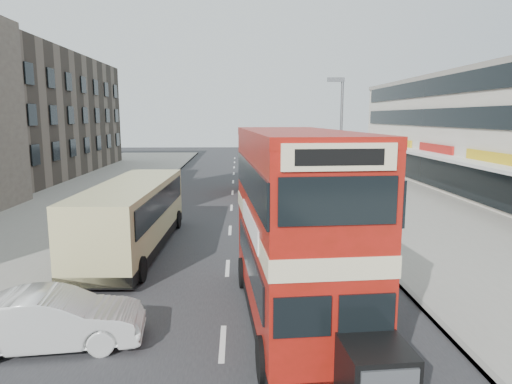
% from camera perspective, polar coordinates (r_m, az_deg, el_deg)
% --- Properties ---
extents(road_surface, '(12.00, 90.00, 0.01)m').
position_cam_1_polar(road_surface, '(29.70, -3.09, -1.98)').
color(road_surface, '#28282B').
rests_on(road_surface, ground).
extents(pavement_right, '(12.00, 90.00, 0.15)m').
position_cam_1_polar(pavement_right, '(31.86, 19.05, -1.58)').
color(pavement_right, gray).
rests_on(pavement_right, ground).
extents(pavement_left, '(12.00, 90.00, 0.15)m').
position_cam_1_polar(pavement_left, '(32.18, -24.99, -1.84)').
color(pavement_left, gray).
rests_on(pavement_left, ground).
extents(kerb_left, '(0.20, 90.00, 0.16)m').
position_cam_1_polar(kerb_left, '(30.39, -14.67, -1.88)').
color(kerb_left, gray).
rests_on(kerb_left, ground).
extents(kerb_right, '(0.20, 90.00, 0.16)m').
position_cam_1_polar(kerb_right, '(30.22, 8.56, -1.73)').
color(kerb_right, gray).
rests_on(kerb_right, ground).
extents(brick_terrace, '(14.00, 28.00, 12.00)m').
position_cam_1_polar(brick_terrace, '(52.18, -28.09, 8.47)').
color(brick_terrace, '#66594C').
rests_on(brick_terrace, ground).
extents(street_lamp, '(1.00, 0.20, 8.12)m').
position_cam_1_polar(street_lamp, '(27.81, 10.44, 7.04)').
color(street_lamp, slate).
rests_on(street_lamp, ground).
extents(bus_main, '(3.24, 9.68, 5.30)m').
position_cam_1_polar(bus_main, '(12.96, 4.98, -4.30)').
color(bus_main, black).
rests_on(bus_main, ground).
extents(bus_second, '(3.14, 8.52, 4.65)m').
position_cam_1_polar(bus_second, '(34.89, 1.14, 3.80)').
color(bus_second, black).
rests_on(bus_second, ground).
extents(coach, '(3.05, 10.62, 2.79)m').
position_cam_1_polar(coach, '(20.72, -15.19, -2.65)').
color(coach, black).
rests_on(coach, ground).
extents(car_left_front, '(4.66, 2.08, 1.49)m').
position_cam_1_polar(car_left_front, '(13.12, -24.12, -14.38)').
color(car_left_front, silver).
rests_on(car_left_front, ground).
extents(car_right_a, '(5.23, 2.46, 1.47)m').
position_cam_1_polar(car_right_a, '(24.04, 9.31, -3.01)').
color(car_right_a, maroon).
rests_on(car_right_a, ground).
extents(car_right_b, '(4.69, 2.19, 1.30)m').
position_cam_1_polar(car_right_b, '(29.02, 6.98, -1.00)').
color(car_right_b, red).
rests_on(car_right_b, ground).
extents(car_right_c, '(3.49, 1.56, 1.16)m').
position_cam_1_polar(car_right_c, '(43.95, 3.09, 2.49)').
color(car_right_c, '#628EC5').
rests_on(car_right_c, ground).
extents(pedestrian_near, '(0.84, 0.81, 1.89)m').
position_cam_1_polar(pedestrian_near, '(24.88, 14.41, -1.92)').
color(pedestrian_near, gray).
rests_on(pedestrian_near, pavement_right).
extents(cyclist, '(0.73, 1.93, 2.32)m').
position_cam_1_polar(cyclist, '(27.35, 6.71, -1.34)').
color(cyclist, gray).
rests_on(cyclist, ground).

